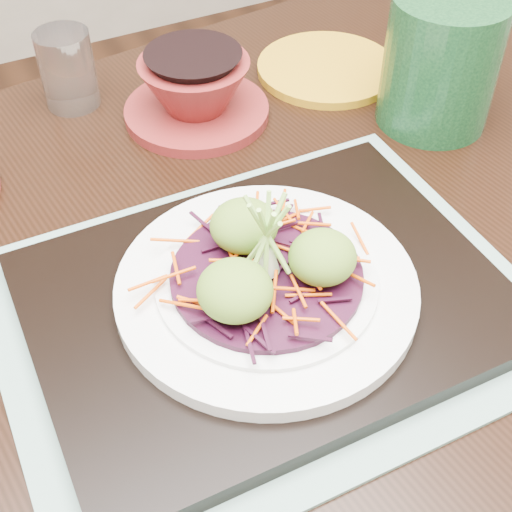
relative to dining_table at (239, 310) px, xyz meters
name	(u,v)px	position (x,y,z in m)	size (l,w,h in m)	color
dining_table	(239,310)	(0.00, 0.00, 0.00)	(1.31, 0.95, 0.76)	black
placemat	(266,308)	(-0.02, -0.09, 0.10)	(0.47, 0.37, 0.00)	gray
serving_tray	(266,300)	(-0.02, -0.09, 0.11)	(0.41, 0.31, 0.02)	black
white_plate	(266,286)	(-0.02, -0.09, 0.13)	(0.27, 0.27, 0.02)	silver
cabbage_bed	(267,276)	(-0.02, -0.09, 0.15)	(0.17, 0.17, 0.01)	black
carrot_julienne	(267,269)	(-0.02, -0.09, 0.15)	(0.20, 0.20, 0.01)	#D24703
guacamole_scoops	(267,257)	(-0.02, -0.09, 0.17)	(0.15, 0.13, 0.05)	#577A24
scallion_garnish	(267,239)	(-0.02, -0.09, 0.19)	(0.06, 0.06, 0.09)	#92CB51
water_glass	(68,69)	(-0.07, 0.32, 0.15)	(0.07, 0.07, 0.09)	white
terracotta_bowl_set	(195,93)	(0.06, 0.22, 0.13)	(0.20, 0.20, 0.07)	maroon
yellow_plate	(327,68)	(0.25, 0.24, 0.11)	(0.18, 0.18, 0.01)	#AD7A13
green_jar	(441,62)	(0.30, 0.09, 0.18)	(0.13, 0.13, 0.15)	#1B4B20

